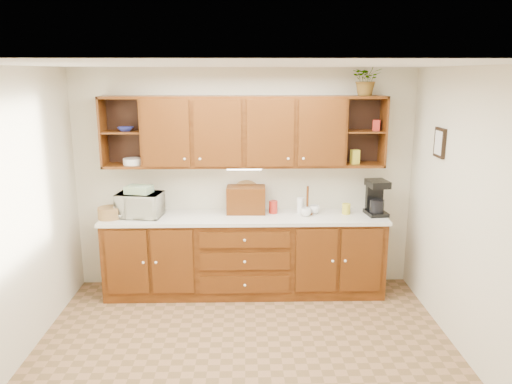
{
  "coord_description": "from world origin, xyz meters",
  "views": [
    {
      "loc": [
        0.0,
        -4.07,
        2.53
      ],
      "look_at": [
        0.13,
        1.15,
        1.29
      ],
      "focal_mm": 35.0,
      "sensor_mm": 36.0,
      "label": 1
    }
  ],
  "objects_px": {
    "bread_box": "(246,200)",
    "potted_plant": "(367,79)",
    "coffee_maker": "(376,198)",
    "microwave": "(140,205)"
  },
  "relations": [
    {
      "from": "coffee_maker",
      "to": "potted_plant",
      "type": "xyz_separation_m",
      "value": [
        -0.16,
        0.06,
        1.34
      ]
    },
    {
      "from": "potted_plant",
      "to": "bread_box",
      "type": "bearing_deg",
      "value": 178.03
    },
    {
      "from": "coffee_maker",
      "to": "bread_box",
      "type": "bearing_deg",
      "value": 169.05
    },
    {
      "from": "coffee_maker",
      "to": "potted_plant",
      "type": "height_order",
      "value": "potted_plant"
    },
    {
      "from": "potted_plant",
      "to": "coffee_maker",
      "type": "bearing_deg",
      "value": -20.88
    },
    {
      "from": "bread_box",
      "to": "potted_plant",
      "type": "bearing_deg",
      "value": -0.55
    },
    {
      "from": "bread_box",
      "to": "potted_plant",
      "type": "height_order",
      "value": "potted_plant"
    },
    {
      "from": "coffee_maker",
      "to": "potted_plant",
      "type": "bearing_deg",
      "value": 152.29
    },
    {
      "from": "bread_box",
      "to": "microwave",
      "type": "bearing_deg",
      "value": -172.19
    },
    {
      "from": "bread_box",
      "to": "potted_plant",
      "type": "xyz_separation_m",
      "value": [
        1.34,
        -0.05,
        1.38
      ]
    }
  ]
}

